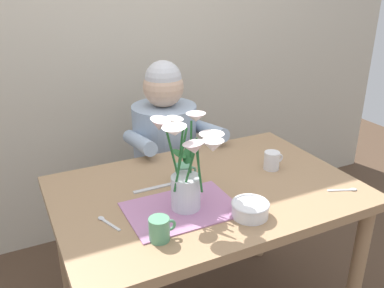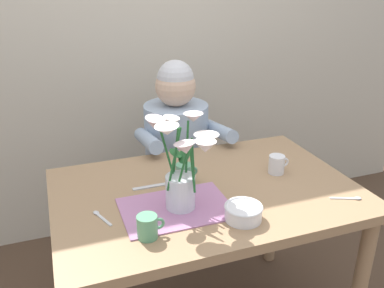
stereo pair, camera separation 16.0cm
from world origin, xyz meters
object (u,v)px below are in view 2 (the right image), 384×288
(flower_vase, at_px, (182,163))
(ceramic_bowl, at_px, (243,212))
(ceramic_mug, at_px, (277,164))
(seated_person, at_px, (177,164))
(tea_cup, at_px, (148,227))
(dinner_knife, at_px, (156,186))
(coffee_cup, at_px, (184,173))

(flower_vase, xyz_separation_m, ceramic_bowl, (0.18, -0.14, -0.15))
(ceramic_mug, bearing_deg, seated_person, 114.00)
(seated_person, bearing_deg, tea_cup, -114.68)
(ceramic_mug, bearing_deg, flower_vase, -164.13)
(tea_cup, bearing_deg, ceramic_mug, 22.68)
(flower_vase, bearing_deg, dinner_knife, 104.01)
(seated_person, height_order, ceramic_mug, seated_person)
(dinner_knife, xyz_separation_m, ceramic_mug, (0.52, -0.06, 0.04))
(seated_person, height_order, ceramic_bowl, seated_person)
(seated_person, height_order, dinner_knife, seated_person)
(tea_cup, bearing_deg, ceramic_bowl, -1.88)
(seated_person, xyz_separation_m, flower_vase, (-0.21, -0.72, 0.36))
(ceramic_bowl, distance_m, ceramic_mug, 0.41)
(flower_vase, distance_m, tea_cup, 0.25)
(ceramic_bowl, bearing_deg, seated_person, 87.65)
(flower_vase, bearing_deg, tea_cup, -141.17)
(flower_vase, height_order, coffee_cup, flower_vase)
(seated_person, bearing_deg, ceramic_mug, -67.04)
(seated_person, bearing_deg, flower_vase, -107.29)
(dinner_knife, bearing_deg, flower_vase, -76.00)
(ceramic_mug, bearing_deg, tea_cup, -157.32)
(flower_vase, distance_m, ceramic_bowl, 0.27)
(ceramic_bowl, relative_size, coffee_cup, 1.46)
(seated_person, distance_m, flower_vase, 0.83)
(ceramic_bowl, relative_size, tea_cup, 1.46)
(dinner_knife, height_order, ceramic_mug, ceramic_mug)
(flower_vase, height_order, tea_cup, flower_vase)
(ceramic_mug, xyz_separation_m, tea_cup, (-0.64, -0.27, 0.00))
(flower_vase, xyz_separation_m, tea_cup, (-0.16, -0.13, -0.14))
(ceramic_bowl, height_order, dinner_knife, ceramic_bowl)
(seated_person, xyz_separation_m, coffee_cup, (-0.14, -0.53, 0.22))
(dinner_knife, bearing_deg, coffee_cup, -2.69)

